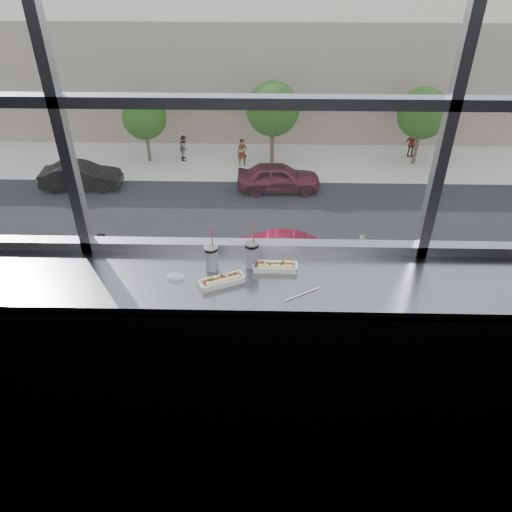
{
  "coord_description": "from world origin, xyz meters",
  "views": [
    {
      "loc": [
        0.08,
        -0.98,
        2.8
      ],
      "look_at": [
        0.02,
        1.23,
        1.25
      ],
      "focal_mm": 35.0,
      "sensor_mm": 36.0,
      "label": 1
    }
  ],
  "objects_px": {
    "soda_cup_left": "(211,256)",
    "pedestrian_b": "(242,150)",
    "car_far_b": "(279,173)",
    "pedestrian_a": "(184,145)",
    "car_near_c": "(295,250)",
    "loose_straw": "(302,294)",
    "car_far_a": "(80,172)",
    "hotdog_tray_left": "(222,280)",
    "car_near_d": "(413,256)",
    "hotdog_tray_right": "(275,266)",
    "wrapper": "(175,276)",
    "car_near_b": "(148,252)",
    "soda_cup_right": "(252,253)",
    "tree_right": "(423,113)",
    "pedestrian_d": "(412,142)",
    "tree_left": "(144,117)"
  },
  "relations": [
    {
      "from": "soda_cup_right",
      "to": "tree_right",
      "type": "relative_size",
      "value": 0.06
    },
    {
      "from": "soda_cup_right",
      "to": "pedestrian_b",
      "type": "relative_size",
      "value": 0.15
    },
    {
      "from": "soda_cup_left",
      "to": "pedestrian_b",
      "type": "height_order",
      "value": "soda_cup_left"
    },
    {
      "from": "tree_right",
      "to": "pedestrian_b",
      "type": "bearing_deg",
      "value": -177.24
    },
    {
      "from": "loose_straw",
      "to": "wrapper",
      "type": "distance_m",
      "value": 0.71
    },
    {
      "from": "wrapper",
      "to": "pedestrian_d",
      "type": "relative_size",
      "value": 0.05
    },
    {
      "from": "soda_cup_left",
      "to": "car_near_b",
      "type": "height_order",
      "value": "soda_cup_left"
    },
    {
      "from": "wrapper",
      "to": "hotdog_tray_left",
      "type": "bearing_deg",
      "value": -10.19
    },
    {
      "from": "soda_cup_left",
      "to": "car_near_b",
      "type": "distance_m",
      "value": 20.31
    },
    {
      "from": "soda_cup_right",
      "to": "car_near_b",
      "type": "height_order",
      "value": "soda_cup_right"
    },
    {
      "from": "car_far_b",
      "to": "tree_left",
      "type": "relative_size",
      "value": 1.5
    },
    {
      "from": "soda_cup_left",
      "to": "pedestrian_b",
      "type": "xyz_separation_m",
      "value": [
        -1.31,
        27.65,
        -11.1
      ]
    },
    {
      "from": "car_near_d",
      "to": "pedestrian_a",
      "type": "height_order",
      "value": "pedestrian_a"
    },
    {
      "from": "soda_cup_left",
      "to": "car_near_d",
      "type": "distance_m",
      "value": 20.86
    },
    {
      "from": "soda_cup_left",
      "to": "pedestrian_a",
      "type": "height_order",
      "value": "soda_cup_left"
    },
    {
      "from": "wrapper",
      "to": "pedestrian_b",
      "type": "height_order",
      "value": "wrapper"
    },
    {
      "from": "car_far_b",
      "to": "car_near_c",
      "type": "relative_size",
      "value": 0.97
    },
    {
      "from": "loose_straw",
      "to": "car_near_d",
      "type": "bearing_deg",
      "value": 37.08
    },
    {
      "from": "loose_straw",
      "to": "car_near_b",
      "type": "height_order",
      "value": "loose_straw"
    },
    {
      "from": "wrapper",
      "to": "car_far_a",
      "type": "xyz_separation_m",
      "value": [
        -10.46,
        24.29,
        -11.03
      ]
    },
    {
      "from": "car_far_b",
      "to": "pedestrian_a",
      "type": "relative_size",
      "value": 3.35
    },
    {
      "from": "car_far_a",
      "to": "pedestrian_a",
      "type": "height_order",
      "value": "car_far_a"
    },
    {
      "from": "loose_straw",
      "to": "tree_left",
      "type": "bearing_deg",
      "value": 74.04
    },
    {
      "from": "hotdog_tray_right",
      "to": "wrapper",
      "type": "distance_m",
      "value": 0.56
    },
    {
      "from": "car_near_d",
      "to": "pedestrian_d",
      "type": "distance_m",
      "value": 13.49
    },
    {
      "from": "car_far_a",
      "to": "pedestrian_a",
      "type": "relative_size",
      "value": 3.13
    },
    {
      "from": "tree_left",
      "to": "tree_right",
      "type": "height_order",
      "value": "tree_right"
    },
    {
      "from": "hotdog_tray_left",
      "to": "car_far_a",
      "type": "height_order",
      "value": "hotdog_tray_left"
    },
    {
      "from": "loose_straw",
      "to": "car_far_a",
      "type": "xyz_separation_m",
      "value": [
        -11.16,
        24.42,
        -11.02
      ]
    },
    {
      "from": "soda_cup_left",
      "to": "pedestrian_a",
      "type": "relative_size",
      "value": 0.15
    },
    {
      "from": "hotdog_tray_right",
      "to": "pedestrian_b",
      "type": "distance_m",
      "value": 29.83
    },
    {
      "from": "pedestrian_b",
      "to": "tree_right",
      "type": "height_order",
      "value": "tree_right"
    },
    {
      "from": "pedestrian_d",
      "to": "tree_left",
      "type": "distance_m",
      "value": 17.49
    },
    {
      "from": "soda_cup_left",
      "to": "tree_left",
      "type": "bearing_deg",
      "value": 104.81
    },
    {
      "from": "car_near_d",
      "to": "car_far_a",
      "type": "height_order",
      "value": "car_far_a"
    },
    {
      "from": "car_near_d",
      "to": "soda_cup_left",
      "type": "bearing_deg",
      "value": 162.63
    },
    {
      "from": "hotdog_tray_left",
      "to": "car_near_c",
      "type": "bearing_deg",
      "value": 60.84
    },
    {
      "from": "loose_straw",
      "to": "pedestrian_b",
      "type": "bearing_deg",
      "value": 62.11
    },
    {
      "from": "car_near_c",
      "to": "car_far_b",
      "type": "bearing_deg",
      "value": 4.49
    },
    {
      "from": "car_far_b",
      "to": "loose_straw",
      "type": "bearing_deg",
      "value": 177.02
    },
    {
      "from": "tree_left",
      "to": "tree_right",
      "type": "relative_size",
      "value": 0.88
    },
    {
      "from": "hotdog_tray_right",
      "to": "loose_straw",
      "type": "height_order",
      "value": "hotdog_tray_right"
    },
    {
      "from": "soda_cup_right",
      "to": "loose_straw",
      "type": "distance_m",
      "value": 0.39
    },
    {
      "from": "soda_cup_left",
      "to": "car_far_a",
      "type": "distance_m",
      "value": 28.67
    },
    {
      "from": "car_near_b",
      "to": "hotdog_tray_right",
      "type": "bearing_deg",
      "value": -161.96
    },
    {
      "from": "hotdog_tray_right",
      "to": "soda_cup_right",
      "type": "height_order",
      "value": "soda_cup_right"
    },
    {
      "from": "car_near_d",
      "to": "car_far_b",
      "type": "height_order",
      "value": "car_far_b"
    },
    {
      "from": "pedestrian_a",
      "to": "hotdog_tray_left",
      "type": "bearing_deg",
      "value": -169.67
    },
    {
      "from": "car_near_b",
      "to": "tree_left",
      "type": "height_order",
      "value": "tree_left"
    },
    {
      "from": "soda_cup_left",
      "to": "loose_straw",
      "type": "relative_size",
      "value": 1.33
    }
  ]
}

